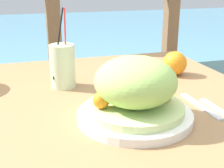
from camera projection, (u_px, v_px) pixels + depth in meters
name	position (u px, v px, depth m)	size (l,w,h in m)	color
patio_table	(91.00, 129.00, 0.94)	(1.00, 0.89, 0.77)	#997047
railing_fence	(55.00, 41.00, 1.66)	(2.80, 0.08, 1.13)	brown
sea_backdrop	(34.00, 47.00, 4.10)	(12.00, 4.00, 0.43)	#568EA8
salad_plate	(135.00, 93.00, 0.74)	(0.28, 0.28, 0.16)	white
drink_glass	(63.00, 66.00, 0.96)	(0.08, 0.08, 0.25)	beige
fork	(200.00, 106.00, 0.83)	(0.02, 0.18, 0.00)	silver
knife	(222.00, 112.00, 0.79)	(0.02, 0.18, 0.00)	silver
orange_near_basket	(175.00, 63.00, 1.09)	(0.08, 0.08, 0.08)	orange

